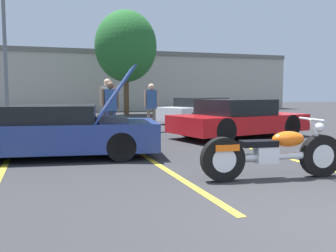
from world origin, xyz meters
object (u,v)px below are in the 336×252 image
(spectator_by_show_car, at_px, (151,103))
(tree_background, at_px, (126,46))
(light_pole, at_px, (5,22))
(parked_car_right_row, at_px, (204,111))
(show_car_hood_open, at_px, (60,131))
(spectator_midground, at_px, (111,105))
(motorcycle, at_px, (273,153))
(parked_car_mid_row, at_px, (238,119))
(spectator_near_motorcycle, at_px, (108,101))

(spectator_by_show_car, bearing_deg, tree_background, 82.93)
(light_pole, xyz_separation_m, tree_background, (6.44, 2.49, -0.61))
(light_pole, xyz_separation_m, parked_car_right_row, (8.56, -4.29, -4.20))
(show_car_hood_open, distance_m, parked_car_right_row, 9.75)
(show_car_hood_open, bearing_deg, spectator_by_show_car, 60.99)
(spectator_by_show_car, xyz_separation_m, spectator_midground, (-1.68, -1.30, 0.02))
(light_pole, xyz_separation_m, spectator_midground, (3.56, -8.47, -3.72))
(spectator_by_show_car, height_order, spectator_midground, spectator_midground)
(tree_background, distance_m, motorcycle, 17.71)
(light_pole, xyz_separation_m, parked_car_mid_row, (7.33, -9.68, -4.18))
(spectator_by_show_car, bearing_deg, parked_car_right_row, 41.00)
(tree_background, bearing_deg, spectator_near_motorcycle, -105.72)
(tree_background, height_order, motorcycle, tree_background)
(light_pole, bearing_deg, tree_background, 21.11)
(parked_car_mid_row, height_order, spectator_midground, spectator_midground)
(tree_background, xyz_separation_m, parked_car_mid_row, (0.89, -12.16, -3.57))
(motorcycle, relative_size, show_car_hood_open, 0.55)
(light_pole, relative_size, motorcycle, 3.56)
(tree_background, relative_size, spectator_by_show_car, 3.68)
(show_car_hood_open, distance_m, spectator_near_motorcycle, 4.40)
(light_pole, distance_m, motorcycle, 16.23)
(spectator_near_motorcycle, bearing_deg, spectator_by_show_car, 9.08)
(show_car_hood_open, height_order, spectator_midground, show_car_hood_open)
(motorcycle, xyz_separation_m, spectator_midground, (-1.56, 6.30, 0.61))
(motorcycle, relative_size, spectator_by_show_car, 1.43)
(show_car_hood_open, height_order, parked_car_right_row, show_car_hood_open)
(tree_background, xyz_separation_m, spectator_by_show_car, (-1.20, -9.66, -3.13))
(tree_background, relative_size, motorcycle, 2.57)
(tree_background, bearing_deg, show_car_hood_open, -107.95)
(parked_car_right_row, bearing_deg, show_car_hood_open, -155.65)
(motorcycle, distance_m, spectator_near_motorcycle, 7.53)
(tree_background, distance_m, parked_car_right_row, 7.96)
(light_pole, xyz_separation_m, show_car_hood_open, (1.93, -11.44, -4.19))
(motorcycle, height_order, show_car_hood_open, show_car_hood_open)
(spectator_near_motorcycle, bearing_deg, show_car_hood_open, -113.22)
(light_pole, height_order, parked_car_right_row, light_pole)
(show_car_hood_open, xyz_separation_m, spectator_midground, (1.63, 2.97, 0.47))
(light_pole, xyz_separation_m, motorcycle, (5.12, -14.78, -4.33))
(parked_car_mid_row, relative_size, spectator_by_show_car, 2.68)
(parked_car_mid_row, height_order, spectator_by_show_car, spectator_by_show_car)
(light_pole, bearing_deg, show_car_hood_open, -80.44)
(parked_car_right_row, bearing_deg, spectator_near_motorcycle, -170.23)
(motorcycle, height_order, spectator_midground, spectator_midground)
(spectator_by_show_car, bearing_deg, parked_car_mid_row, -50.09)
(motorcycle, distance_m, show_car_hood_open, 4.62)
(tree_background, distance_m, parked_car_mid_row, 12.71)
(light_pole, distance_m, show_car_hood_open, 12.34)
(parked_car_right_row, xyz_separation_m, spectator_midground, (-4.99, -4.18, 0.47))
(motorcycle, relative_size, spectator_midground, 1.41)
(show_car_hood_open, bearing_deg, tree_background, 80.88)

